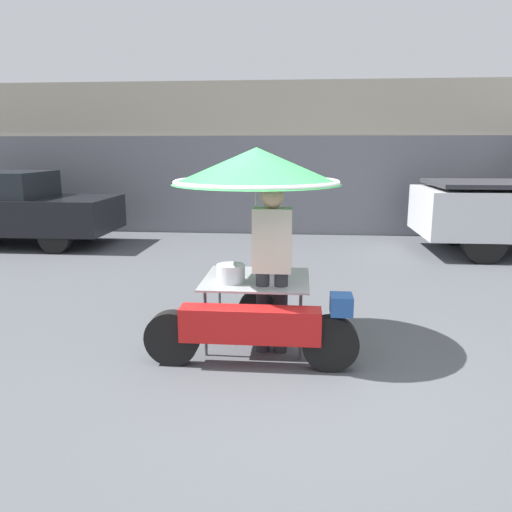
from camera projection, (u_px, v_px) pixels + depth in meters
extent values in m
plane|color=#4C4F54|center=(287.00, 370.00, 4.68)|extent=(36.00, 36.00, 0.00)
cube|color=#B2A893|center=(298.00, 158.00, 12.55)|extent=(28.00, 2.00, 3.52)
cube|color=slate|center=(297.00, 186.00, 11.68)|extent=(23.80, 0.06, 2.29)
cylinder|color=black|center=(330.00, 343.00, 4.63)|extent=(0.53, 0.14, 0.53)
cylinder|color=black|center=(172.00, 338.00, 4.76)|extent=(0.53, 0.14, 0.53)
cube|color=red|center=(250.00, 324.00, 4.66)|extent=(1.32, 0.24, 0.32)
cube|color=#234C93|center=(341.00, 304.00, 4.54)|extent=(0.20, 0.24, 0.18)
cylinder|color=black|center=(259.00, 310.00, 5.63)|extent=(0.47, 0.14, 0.47)
cylinder|color=#515156|center=(300.00, 326.00, 4.85)|extent=(0.03, 0.03, 0.68)
cylinder|color=#515156|center=(300.00, 300.00, 5.69)|extent=(0.03, 0.03, 0.68)
cylinder|color=#515156|center=(206.00, 323.00, 4.94)|extent=(0.03, 0.03, 0.68)
cylinder|color=#515156|center=(220.00, 297.00, 5.78)|extent=(0.03, 0.03, 0.68)
cube|color=#9E9EA3|center=(256.00, 279.00, 5.24)|extent=(1.10, 1.02, 0.02)
cylinder|color=#B2B2B7|center=(256.00, 232.00, 5.13)|extent=(0.03, 0.03, 0.98)
cone|color=green|center=(256.00, 166.00, 4.99)|extent=(1.71, 1.71, 0.36)
torus|color=white|center=(256.00, 182.00, 5.02)|extent=(1.68, 1.68, 0.05)
cylinder|color=silver|center=(231.00, 273.00, 5.07)|extent=(0.29, 0.29, 0.18)
cylinder|color=silver|center=(274.00, 276.00, 5.06)|extent=(0.29, 0.29, 0.14)
cylinder|color=#2D2D33|center=(263.00, 312.00, 5.03)|extent=(0.14, 0.14, 0.84)
cylinder|color=#2D2D33|center=(281.00, 312.00, 5.01)|extent=(0.14, 0.14, 0.84)
cube|color=beige|center=(272.00, 240.00, 4.86)|extent=(0.38, 0.22, 0.63)
sphere|color=tan|center=(272.00, 196.00, 4.77)|extent=(0.23, 0.23, 0.23)
cylinder|color=black|center=(55.00, 238.00, 9.72)|extent=(0.62, 0.20, 0.62)
cylinder|color=black|center=(87.00, 226.00, 11.19)|extent=(0.62, 0.20, 0.62)
cube|color=black|center=(7.00, 214.00, 10.51)|extent=(4.54, 1.78, 0.70)
cylinder|color=black|center=(484.00, 242.00, 8.88)|extent=(0.75, 0.24, 0.75)
cylinder|color=black|center=(455.00, 227.00, 10.53)|extent=(0.75, 0.24, 0.75)
cube|color=#2D2D33|center=(500.00, 184.00, 9.45)|extent=(2.52, 1.92, 0.08)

